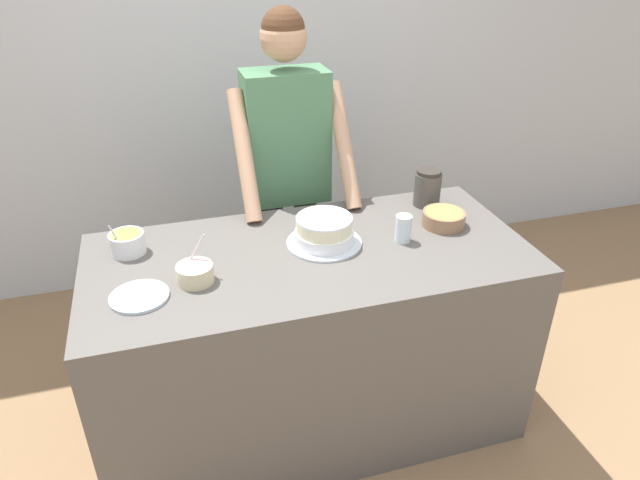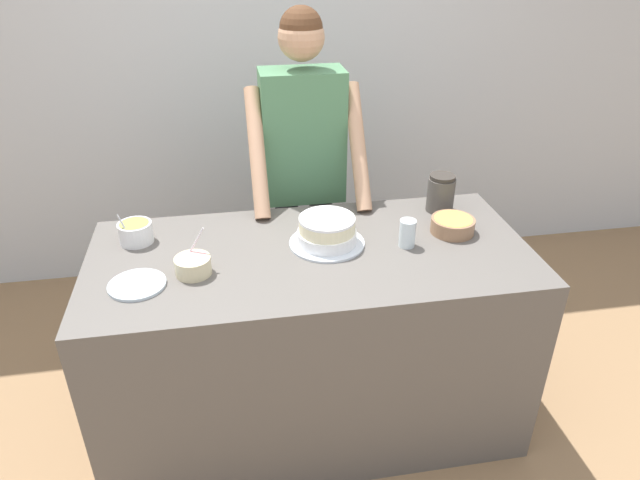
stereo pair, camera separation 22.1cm
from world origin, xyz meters
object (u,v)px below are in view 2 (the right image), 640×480
Objects in this scene: frosting_bowl_yellow at (453,225)px; frosting_bowl_olive at (136,232)px; ceramic_plate at (137,285)px; person_baker at (303,156)px; stoneware_jar at (441,193)px; frosting_bowl_pink at (193,265)px; cake at (327,232)px; drinking_glass at (407,233)px.

frosting_bowl_olive reaches higher than frosting_bowl_yellow.
ceramic_plate is at bearing -171.34° from frosting_bowl_yellow.
person_baker reaches higher than stoneware_jar.
person_baker is 8.35× the size of ceramic_plate.
frosting_bowl_olive is at bearing 129.39° from frosting_bowl_pink.
cake is 0.54m from frosting_bowl_yellow.
frosting_bowl_yellow is at bearing -46.46° from person_baker.
frosting_bowl_yellow is at bearing 7.64° from frosting_bowl_pink.
cake is 2.69× the size of drinking_glass.
frosting_bowl_pink is 0.81× the size of ceramic_plate.
ceramic_plate is at bearing -166.01° from frosting_bowl_pink.
drinking_glass is at bearing -11.49° from frosting_bowl_olive.
drinking_glass is at bearing -63.69° from person_baker.
frosting_bowl_yellow is 1.60× the size of drinking_glass.
stoneware_jar is at bearing -32.92° from person_baker.
cake is at bearing -158.62° from stoneware_jar.
stoneware_jar reaches higher than cake.
drinking_glass is (0.33, -0.66, -0.10)m from person_baker.
frosting_bowl_yellow is 0.88× the size of ceramic_plate.
person_baker is 15.08× the size of drinking_glass.
frosting_bowl_pink reaches higher than frosting_bowl_yellow.
drinking_glass is (0.32, -0.07, 0.00)m from cake.
frosting_bowl_pink is (-1.08, -0.14, 0.00)m from frosting_bowl_yellow.
cake is at bearing 167.90° from drinking_glass.
frosting_bowl_olive reaches higher than ceramic_plate.
frosting_bowl_olive is (-1.31, 0.14, 0.01)m from frosting_bowl_yellow.
ceramic_plate is (-0.73, -0.18, -0.05)m from cake.
frosting_bowl_olive reaches higher than cake.
frosting_bowl_pink is (-0.53, -0.13, -0.02)m from cake.
person_baker is 0.74m from drinking_glass.
frosting_bowl_pink reaches higher than ceramic_plate.
stoneware_jar reaches higher than ceramic_plate.
stoneware_jar is (1.33, 0.07, 0.04)m from frosting_bowl_olive.
stoneware_jar reaches higher than drinking_glass.
cake is at bearing -89.21° from person_baker.
person_baker is 12.20× the size of frosting_bowl_olive.
frosting_bowl_yellow is at bearing 8.66° from ceramic_plate.
frosting_bowl_olive is 0.68× the size of ceramic_plate.
frosting_bowl_yellow is at bearing 1.07° from cake.
frosting_bowl_olive is (-0.77, 0.15, -0.01)m from cake.
frosting_bowl_pink is at bearing -162.07° from stoneware_jar.
frosting_bowl_olive is 1.24× the size of drinking_glass.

